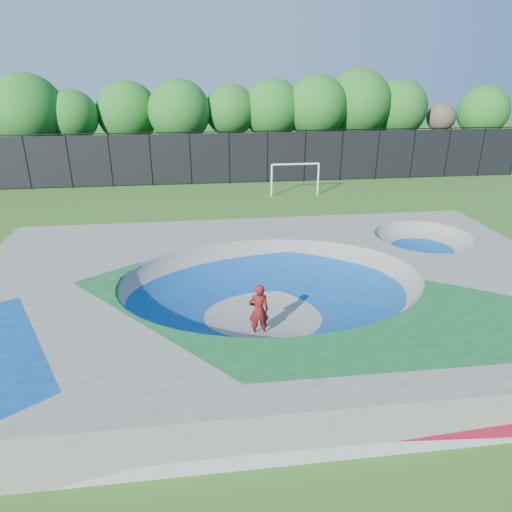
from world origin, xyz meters
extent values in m
plane|color=#2C5A19|center=(0.00, 0.00, 0.00)|extent=(120.00, 120.00, 0.00)
cube|color=gray|center=(0.00, 0.00, 0.75)|extent=(22.00, 14.00, 1.50)
imported|color=red|center=(-0.67, -1.39, 0.95)|extent=(0.71, 0.48, 1.90)
cube|color=black|center=(-0.67, -1.39, 0.03)|extent=(0.80, 0.32, 0.05)
cylinder|color=white|center=(2.66, 16.72, 1.12)|extent=(0.12, 0.12, 2.24)
cylinder|color=white|center=(6.03, 16.72, 1.12)|extent=(0.12, 0.12, 2.24)
cylinder|color=white|center=(4.35, 16.72, 2.24)|extent=(3.36, 0.12, 0.12)
cylinder|color=black|center=(-15.00, 21.00, 2.00)|extent=(0.09, 0.09, 4.00)
cylinder|color=black|center=(-12.00, 21.00, 2.00)|extent=(0.09, 0.09, 4.00)
cylinder|color=black|center=(-9.00, 21.00, 2.00)|extent=(0.09, 0.09, 4.00)
cylinder|color=black|center=(-6.00, 21.00, 2.00)|extent=(0.09, 0.09, 4.00)
cylinder|color=black|center=(-3.00, 21.00, 2.00)|extent=(0.09, 0.09, 4.00)
cylinder|color=black|center=(0.00, 21.00, 2.00)|extent=(0.09, 0.09, 4.00)
cylinder|color=black|center=(3.00, 21.00, 2.00)|extent=(0.09, 0.09, 4.00)
cylinder|color=black|center=(6.00, 21.00, 2.00)|extent=(0.09, 0.09, 4.00)
cylinder|color=black|center=(9.00, 21.00, 2.00)|extent=(0.09, 0.09, 4.00)
cylinder|color=black|center=(12.00, 21.00, 2.00)|extent=(0.09, 0.09, 4.00)
cylinder|color=black|center=(15.00, 21.00, 2.00)|extent=(0.09, 0.09, 4.00)
cylinder|color=black|center=(18.00, 21.00, 2.00)|extent=(0.09, 0.09, 4.00)
cylinder|color=black|center=(21.00, 21.00, 2.00)|extent=(0.09, 0.09, 4.00)
cube|color=black|center=(0.00, 21.00, 2.00)|extent=(48.00, 0.03, 3.80)
cylinder|color=black|center=(0.00, 21.00, 4.00)|extent=(48.00, 0.08, 0.08)
cylinder|color=#4E3927|center=(-15.73, 25.21, 1.56)|extent=(0.44, 0.44, 3.12)
sphere|color=#1C641A|center=(-15.73, 25.21, 5.31)|extent=(5.86, 5.86, 5.86)
cylinder|color=#4E3927|center=(-12.45, 25.71, 1.65)|extent=(0.44, 0.44, 3.30)
sphere|color=#1C641A|center=(-12.45, 25.71, 4.87)|extent=(4.18, 4.18, 4.18)
cylinder|color=#4E3927|center=(-8.21, 27.20, 1.51)|extent=(0.44, 0.44, 3.02)
sphere|color=#1C641A|center=(-8.21, 27.20, 4.99)|extent=(5.23, 5.23, 5.23)
cylinder|color=#4E3927|center=(-3.77, 25.23, 1.63)|extent=(0.44, 0.44, 3.25)
sphere|color=#1C641A|center=(-3.77, 25.23, 5.18)|extent=(5.14, 5.14, 5.14)
cylinder|color=#4E3927|center=(0.51, 25.81, 1.76)|extent=(0.44, 0.44, 3.53)
sphere|color=#1C641A|center=(0.51, 25.81, 5.15)|extent=(4.33, 4.33, 4.33)
cylinder|color=#4E3927|center=(4.12, 25.88, 1.66)|extent=(0.44, 0.44, 3.31)
sphere|color=#1C641A|center=(4.12, 25.88, 5.23)|extent=(5.11, 5.11, 5.11)
cylinder|color=#4E3927|center=(7.84, 25.38, 1.71)|extent=(0.44, 0.44, 3.41)
sphere|color=#1C641A|center=(7.84, 25.38, 5.43)|extent=(5.37, 5.37, 5.37)
cylinder|color=#4E3927|center=(11.83, 26.39, 1.67)|extent=(0.44, 0.44, 3.34)
sphere|color=#1C641A|center=(11.83, 26.39, 5.57)|extent=(5.95, 5.95, 5.95)
cylinder|color=#4E3927|center=(15.82, 26.69, 1.58)|extent=(0.44, 0.44, 3.16)
sphere|color=#1C641A|center=(15.82, 26.69, 5.10)|extent=(5.16, 5.16, 5.16)
cylinder|color=#4E3927|center=(19.92, 26.35, 1.61)|extent=(0.44, 0.44, 3.22)
sphere|color=brown|center=(19.92, 26.35, 4.32)|extent=(2.60, 2.60, 2.60)
cylinder|color=#4E3927|center=(24.16, 26.66, 1.51)|extent=(0.44, 0.44, 3.03)
sphere|color=#1C641A|center=(24.16, 26.66, 4.75)|extent=(4.60, 4.60, 4.60)
camera|label=1|loc=(-2.45, -14.66, 8.42)|focal=32.00mm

